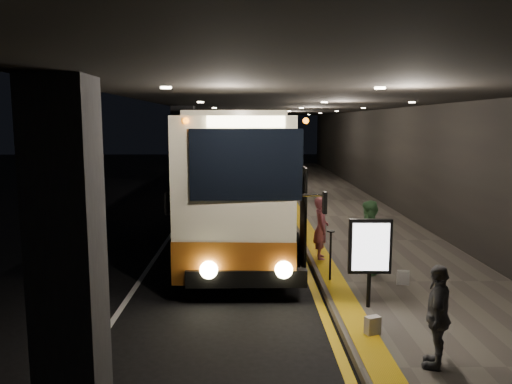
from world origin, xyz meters
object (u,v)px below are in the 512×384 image
object	(u,v)px
coach_third	(248,144)
passenger_boarding	(321,228)
coach_second	(247,157)
bag_polka	(403,277)
bag_plain	(373,325)
info_sign	(370,248)
stanchion_post	(330,256)
passenger_waiting_green	(369,238)
passenger_waiting_grey	(438,316)
coach_main	(247,181)

from	to	relation	value
coach_third	passenger_boarding	bearing A→B (deg)	-86.63
coach_second	bag_polka	world-z (taller)	coach_second
passenger_boarding	coach_second	bearing A→B (deg)	8.60
coach_third	bag_plain	size ratio (longest dim) A/B	34.88
bag_polka	info_sign	xyz separation A→B (m)	(-1.13, -1.39, 1.05)
stanchion_post	coach_second	bearing A→B (deg)	95.76
bag_plain	info_sign	world-z (taller)	info_sign
passenger_boarding	bag_plain	xyz separation A→B (m)	(0.20, -4.89, -0.68)
coach_third	passenger_boarding	world-z (taller)	coach_third
coach_third	passenger_waiting_green	size ratio (longest dim) A/B	6.27
passenger_boarding	info_sign	world-z (taller)	info_sign
passenger_waiting_grey	info_sign	distance (m)	2.51
passenger_waiting_grey	stanchion_post	xyz separation A→B (m)	(-0.92, 4.16, -0.21)
coach_second	info_sign	world-z (taller)	coach_second
info_sign	stanchion_post	bearing A→B (deg)	107.27
passenger_boarding	coach_third	bearing A→B (deg)	5.19
bag_polka	passenger_waiting_green	bearing A→B (deg)	127.48
coach_second	info_sign	bearing A→B (deg)	-84.37
coach_third	stanchion_post	distance (m)	36.47
coach_main	coach_second	distance (m)	14.30
coach_main	passenger_waiting_grey	world-z (taller)	coach_main
coach_third	passenger_waiting_green	bearing A→B (deg)	-85.24
coach_second	coach_third	bearing A→B (deg)	88.63
coach_third	bag_polka	bearing A→B (deg)	-84.39
coach_main	passenger_boarding	bearing A→B (deg)	-55.31
coach_main	stanchion_post	world-z (taller)	coach_main
coach_main	passenger_waiting_green	xyz separation A→B (m)	(2.96, -4.58, -0.85)
passenger_boarding	passenger_waiting_grey	world-z (taller)	passenger_boarding
coach_third	passenger_waiting_grey	xyz separation A→B (m)	(2.76, -40.57, -0.76)
coach_third	stanchion_post	bearing A→B (deg)	-86.87
info_sign	coach_main	bearing A→B (deg)	111.26
passenger_waiting_green	info_sign	bearing A→B (deg)	-18.20
bag_plain	stanchion_post	xyz separation A→B (m)	(-0.25, 3.01, 0.42)
coach_main	bag_plain	bearing A→B (deg)	-72.28
coach_second	bag_plain	size ratio (longest dim) A/B	34.22
coach_main	coach_second	size ratio (longest dim) A/B	1.15
bag_polka	stanchion_post	xyz separation A→B (m)	(-1.62, 0.32, 0.42)
coach_second	stanchion_post	world-z (taller)	coach_second
passenger_waiting_green	info_sign	distance (m)	2.27
passenger_waiting_grey	bag_polka	distance (m)	3.95
passenger_waiting_green	passenger_waiting_grey	size ratio (longest dim) A/B	1.13
passenger_boarding	passenger_waiting_grey	bearing A→B (deg)	-169.71
coach_third	passenger_waiting_green	distance (m)	36.06
bag_polka	passenger_boarding	bearing A→B (deg)	125.47
passenger_boarding	info_sign	distance (m)	3.64
passenger_waiting_green	stanchion_post	size ratio (longest dim) A/B	1.54
coach_main	stanchion_post	bearing A→B (deg)	-66.42
passenger_boarding	info_sign	xyz separation A→B (m)	(0.44, -3.59, 0.37)
coach_third	info_sign	xyz separation A→B (m)	(2.32, -38.13, -0.35)
passenger_boarding	stanchion_post	bearing A→B (deg)	-179.46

